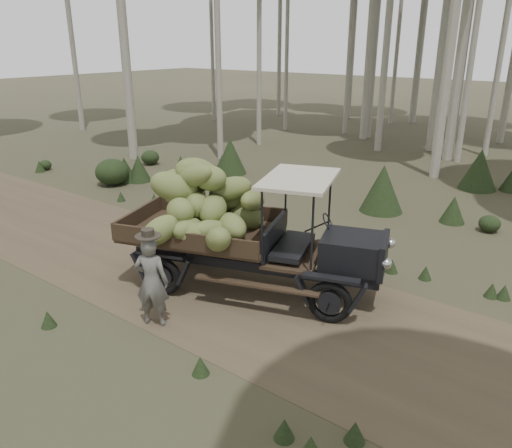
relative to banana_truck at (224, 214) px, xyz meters
The scene contains 5 objects.
ground 1.56m from the banana_truck, 159.81° to the right, with size 120.00×120.00×0.00m, color #473D2B.
dirt_track 1.56m from the banana_truck, 159.81° to the right, with size 70.00×4.00×0.01m, color brown.
banana_truck is the anchor object (origin of this frame).
farmer 2.00m from the banana_truck, 90.30° to the right, with size 0.70×0.61×1.77m.
undergrowth 2.47m from the banana_truck, behind, with size 22.18×21.55×1.37m.
Camera 1 is at (6.37, -6.70, 4.66)m, focal length 35.00 mm.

